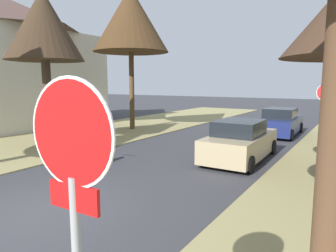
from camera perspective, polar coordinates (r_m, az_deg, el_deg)
name	(u,v)px	position (r m, az deg, el deg)	size (l,w,h in m)	color
ground_plane	(38,213)	(7.81, -23.39, -15.00)	(120.00, 120.00, 0.00)	#38383D
stop_sign_near	(74,191)	(2.33, -17.49, -11.62)	(0.81, 0.07, 2.98)	#9EA0A5
stop_sign_far	(326,102)	(14.79, 27.83, 4.05)	(0.81, 0.49, 2.95)	#9EA0A5
street_tree_left_mid_a	(44,26)	(15.36, -22.56, 17.08)	(3.50, 3.50, 7.13)	#463727
street_tree_left_mid_b	(131,20)	(19.95, -7.12, 19.33)	(4.75, 4.75, 8.85)	brown
parked_sedan_tan	(240,142)	(12.09, 13.54, -2.89)	(2.02, 4.44, 1.57)	tan
parked_sedan_navy	(280,123)	(18.62, 20.57, 0.60)	(2.02, 4.44, 1.57)	navy
parked_motorcycle	(91,153)	(11.22, -14.46, -5.02)	(0.60, 2.05, 0.97)	black
house_backdrop_left	(10,62)	(23.43, -27.85, 10.71)	(8.13, 11.76, 8.61)	beige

